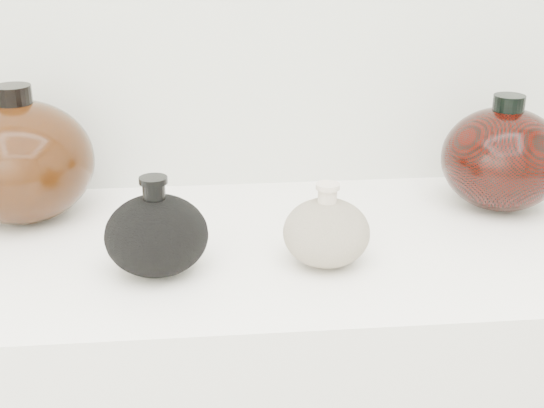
{
  "coord_description": "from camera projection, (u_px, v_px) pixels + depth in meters",
  "views": [
    {
      "loc": [
        -0.11,
        -0.05,
        1.36
      ],
      "look_at": [
        -0.02,
        0.92,
        0.97
      ],
      "focal_mm": 50.0,
      "sensor_mm": 36.0,
      "label": 1
    }
  ],
  "objects": [
    {
      "name": "cream_gourd_vase",
      "position": [
        326.0,
        232.0,
        1.02
      ],
      "size": [
        0.15,
        0.15,
        0.12
      ],
      "color": "beige",
      "rests_on": "display_counter"
    },
    {
      "name": "left_round_pot",
      "position": [
        21.0,
        161.0,
        1.15
      ],
      "size": [
        0.25,
        0.25,
        0.21
      ],
      "color": "black",
      "rests_on": "display_counter"
    },
    {
      "name": "right_round_pot",
      "position": [
        502.0,
        158.0,
        1.2
      ],
      "size": [
        0.26,
        0.26,
        0.19
      ],
      "color": "black",
      "rests_on": "display_counter"
    },
    {
      "name": "room",
      "position": [
        456.0,
        53.0,
        0.33
      ],
      "size": [
        3.04,
        2.42,
        2.64
      ],
      "color": "slate",
      "rests_on": "ground"
    },
    {
      "name": "black_gourd_vase",
      "position": [
        157.0,
        234.0,
        1.0
      ],
      "size": [
        0.17,
        0.17,
        0.13
      ],
      "color": "black",
      "rests_on": "display_counter"
    }
  ]
}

